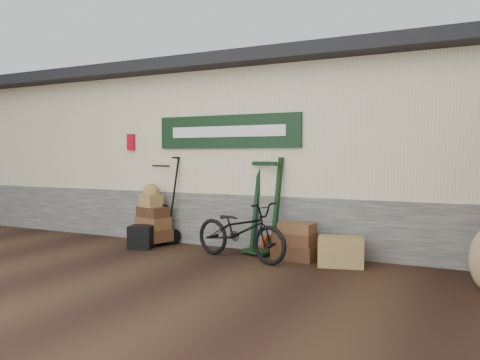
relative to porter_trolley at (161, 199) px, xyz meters
name	(u,v)px	position (x,y,z in m)	size (l,w,h in m)	color
ground	(215,261)	(1.56, -0.85, -0.78)	(80.00, 80.00, 0.00)	black
station_building	(282,152)	(1.55, 1.89, 0.83)	(14.40, 4.10, 3.20)	#4C4C47
porter_trolley	(161,199)	(0.00, 0.00, 0.00)	(0.78, 0.59, 1.56)	black
green_barrow	(264,206)	(1.99, 0.00, -0.02)	(0.55, 0.46, 1.52)	black
suitcase_stack	(295,241)	(2.58, -0.22, -0.50)	(0.63, 0.40, 0.56)	#3B2112
wicker_hamper	(341,252)	(3.29, -0.33, -0.58)	(0.62, 0.41, 0.41)	brown
black_trunk	(141,237)	(-0.01, -0.56, -0.59)	(0.38, 0.33, 0.38)	black
bicycle	(240,227)	(1.85, -0.59, -0.30)	(1.67, 0.58, 0.97)	black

